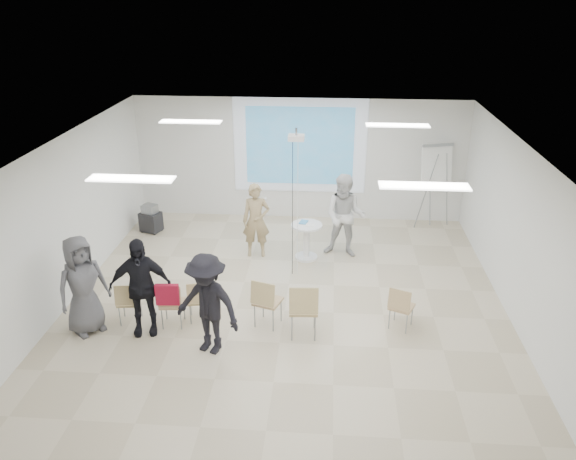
# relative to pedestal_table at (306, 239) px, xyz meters

# --- Properties ---
(floor) EXTENTS (8.00, 9.00, 0.10)m
(floor) POSITION_rel_pedestal_table_xyz_m (-0.29, -2.16, -0.50)
(floor) COLOR beige
(floor) RESTS_ON ground
(ceiling) EXTENTS (8.00, 9.00, 0.10)m
(ceiling) POSITION_rel_pedestal_table_xyz_m (-0.29, -2.16, 2.60)
(ceiling) COLOR white
(ceiling) RESTS_ON wall_back
(wall_back) EXTENTS (8.00, 0.10, 3.00)m
(wall_back) POSITION_rel_pedestal_table_xyz_m (-0.29, 2.39, 1.05)
(wall_back) COLOR silver
(wall_back) RESTS_ON floor
(wall_left) EXTENTS (0.10, 9.00, 3.00)m
(wall_left) POSITION_rel_pedestal_table_xyz_m (-4.34, -2.16, 1.05)
(wall_left) COLOR silver
(wall_left) RESTS_ON floor
(wall_right) EXTENTS (0.10, 9.00, 3.00)m
(wall_right) POSITION_rel_pedestal_table_xyz_m (3.76, -2.16, 1.05)
(wall_right) COLOR silver
(wall_right) RESTS_ON floor
(projection_halo) EXTENTS (3.20, 0.01, 2.30)m
(projection_halo) POSITION_rel_pedestal_table_xyz_m (-0.29, 2.33, 1.40)
(projection_halo) COLOR silver
(projection_halo) RESTS_ON wall_back
(projection_image) EXTENTS (2.60, 0.01, 1.90)m
(projection_image) POSITION_rel_pedestal_table_xyz_m (-0.29, 2.31, 1.40)
(projection_image) COLOR teal
(projection_image) RESTS_ON wall_back
(pedestal_table) EXTENTS (0.80, 0.80, 0.82)m
(pedestal_table) POSITION_rel_pedestal_table_xyz_m (0.00, 0.00, 0.00)
(pedestal_table) COLOR white
(pedestal_table) RESTS_ON floor
(player_left) EXTENTS (0.72, 0.53, 1.83)m
(player_left) POSITION_rel_pedestal_table_xyz_m (-1.08, 0.09, 0.46)
(player_left) COLOR tan
(player_left) RESTS_ON floor
(player_right) EXTENTS (1.11, 0.95, 2.02)m
(player_right) POSITION_rel_pedestal_table_xyz_m (0.81, 0.23, 0.56)
(player_right) COLOR silver
(player_right) RESTS_ON floor
(controller_left) EXTENTS (0.05, 0.12, 0.04)m
(controller_left) POSITION_rel_pedestal_table_xyz_m (-0.90, 0.34, 0.75)
(controller_left) COLOR silver
(controller_left) RESTS_ON player_left
(controller_right) EXTENTS (0.06, 0.11, 0.04)m
(controller_right) POSITION_rel_pedestal_table_xyz_m (0.63, 0.48, 0.91)
(controller_right) COLOR silver
(controller_right) RESTS_ON player_right
(chair_far_left) EXTENTS (0.42, 0.44, 0.80)m
(chair_far_left) POSITION_rel_pedestal_table_xyz_m (-2.94, -2.77, 0.02)
(chair_far_left) COLOR tan
(chair_far_left) RESTS_ON floor
(chair_left_mid) EXTENTS (0.42, 0.45, 0.84)m
(chair_left_mid) POSITION_rel_pedestal_table_xyz_m (-2.17, -2.82, 0.04)
(chair_left_mid) COLOR tan
(chair_left_mid) RESTS_ON floor
(chair_left_inner) EXTENTS (0.45, 0.47, 0.80)m
(chair_left_inner) POSITION_rel_pedestal_table_xyz_m (-1.75, -2.61, 0.02)
(chair_left_inner) COLOR tan
(chair_left_inner) RESTS_ON floor
(chair_center) EXTENTS (0.55, 0.57, 0.91)m
(chair_center) POSITION_rel_pedestal_table_xyz_m (-0.56, -2.69, 0.09)
(chair_center) COLOR tan
(chair_center) RESTS_ON floor
(chair_right_inner) EXTENTS (0.50, 0.53, 1.01)m
(chair_right_inner) POSITION_rel_pedestal_table_xyz_m (0.09, -2.96, 0.14)
(chair_right_inner) COLOR tan
(chair_right_inner) RESTS_ON floor
(chair_right_far) EXTENTS (0.51, 0.52, 0.81)m
(chair_right_far) POSITION_rel_pedestal_table_xyz_m (1.72, -2.59, 0.02)
(chair_right_far) COLOR tan
(chair_right_far) RESTS_ON floor
(red_jacket) EXTENTS (0.39, 0.12, 0.37)m
(red_jacket) POSITION_rel_pedestal_table_xyz_m (-2.17, -2.96, 0.27)
(red_jacket) COLOR #A9142E
(red_jacket) RESTS_ON chair_left_mid
(laptop) EXTENTS (0.33, 0.27, 0.02)m
(laptop) POSITION_rel_pedestal_table_xyz_m (-1.76, -2.52, -0.03)
(laptop) COLOR black
(laptop) RESTS_ON chair_left_inner
(audience_left) EXTENTS (1.27, 0.91, 1.98)m
(audience_left) POSITION_rel_pedestal_table_xyz_m (-2.60, -2.99, 0.54)
(audience_left) COLOR black
(audience_left) RESTS_ON floor
(audience_mid) EXTENTS (1.42, 1.09, 1.94)m
(audience_mid) POSITION_rel_pedestal_table_xyz_m (-1.39, -3.43, 0.51)
(audience_mid) COLOR black
(audience_mid) RESTS_ON floor
(audience_outer) EXTENTS (1.10, 1.13, 1.95)m
(audience_outer) POSITION_rel_pedestal_table_xyz_m (-3.57, -3.02, 0.52)
(audience_outer) COLOR #59595E
(audience_outer) RESTS_ON floor
(flipchart_easel) EXTENTS (0.86, 0.67, 2.05)m
(flipchart_easel) POSITION_rel_pedestal_table_xyz_m (2.94, 1.97, 1.06)
(flipchart_easel) COLOR gray
(flipchart_easel) RESTS_ON floor
(av_cart) EXTENTS (0.55, 0.50, 0.68)m
(av_cart) POSITION_rel_pedestal_table_xyz_m (-3.75, 1.14, -0.14)
(av_cart) COLOR black
(av_cart) RESTS_ON floor
(ceiling_projector) EXTENTS (0.30, 0.25, 3.00)m
(ceiling_projector) POSITION_rel_pedestal_table_xyz_m (-0.19, -0.67, 2.23)
(ceiling_projector) COLOR white
(ceiling_projector) RESTS_ON ceiling
(fluor_panel_nw) EXTENTS (1.20, 0.30, 0.02)m
(fluor_panel_nw) POSITION_rel_pedestal_table_xyz_m (-2.29, -0.16, 2.52)
(fluor_panel_nw) COLOR white
(fluor_panel_nw) RESTS_ON ceiling
(fluor_panel_ne) EXTENTS (1.20, 0.30, 0.02)m
(fluor_panel_ne) POSITION_rel_pedestal_table_xyz_m (1.71, -0.16, 2.52)
(fluor_panel_ne) COLOR white
(fluor_panel_ne) RESTS_ON ceiling
(fluor_panel_sw) EXTENTS (1.20, 0.30, 0.02)m
(fluor_panel_sw) POSITION_rel_pedestal_table_xyz_m (-2.29, -3.66, 2.52)
(fluor_panel_sw) COLOR white
(fluor_panel_sw) RESTS_ON ceiling
(fluor_panel_se) EXTENTS (1.20, 0.30, 0.02)m
(fluor_panel_se) POSITION_rel_pedestal_table_xyz_m (1.71, -3.66, 2.52)
(fluor_panel_se) COLOR white
(fluor_panel_se) RESTS_ON ceiling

